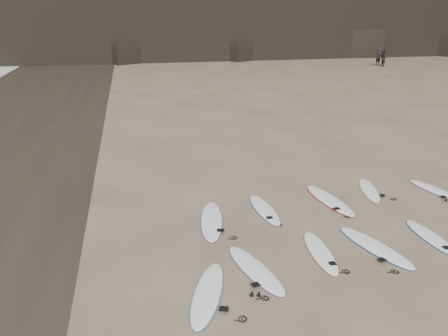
% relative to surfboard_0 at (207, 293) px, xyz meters
% --- Properties ---
extents(ground, '(240.00, 240.00, 0.00)m').
position_rel_surfboard_0_xyz_m(ground, '(3.93, 1.22, -0.05)').
color(ground, '#897559').
rests_on(ground, ground).
extents(surfboard_0, '(1.47, 2.65, 0.09)m').
position_rel_surfboard_0_xyz_m(surfboard_0, '(0.00, 0.00, 0.00)').
color(surfboard_0, white).
rests_on(surfboard_0, ground).
extents(surfboard_1, '(1.27, 2.62, 0.09)m').
position_rel_surfboard_0_xyz_m(surfboard_1, '(1.37, 0.73, -0.00)').
color(surfboard_1, white).
rests_on(surfboard_1, ground).
extents(surfboard_2, '(0.74, 2.35, 0.08)m').
position_rel_surfboard_0_xyz_m(surfboard_2, '(3.35, 1.17, -0.00)').
color(surfboard_2, white).
rests_on(surfboard_2, ground).
extents(surfboard_3, '(1.39, 2.72, 0.10)m').
position_rel_surfboard_0_xyz_m(surfboard_3, '(4.97, 1.10, 0.00)').
color(surfboard_3, white).
rests_on(surfboard_3, ground).
extents(surfboard_4, '(0.60, 2.30, 0.08)m').
position_rel_surfboard_0_xyz_m(surfboard_4, '(6.85, 1.24, -0.01)').
color(surfboard_4, white).
rests_on(surfboard_4, ground).
extents(surfboard_5, '(1.14, 2.82, 0.10)m').
position_rel_surfboard_0_xyz_m(surfboard_5, '(0.77, 3.63, 0.00)').
color(surfboard_5, white).
rests_on(surfboard_5, ground).
extents(surfboard_6, '(0.72, 2.43, 0.09)m').
position_rel_surfboard_0_xyz_m(surfboard_6, '(2.64, 4.05, -0.00)').
color(surfboard_6, white).
rests_on(surfboard_6, ground).
extents(surfboard_7, '(1.06, 2.85, 0.10)m').
position_rel_surfboard_0_xyz_m(surfboard_7, '(5.07, 4.30, 0.00)').
color(surfboard_7, white).
rests_on(surfboard_7, ground).
extents(surfboard_8, '(1.14, 2.30, 0.08)m').
position_rel_surfboard_0_xyz_m(surfboard_8, '(6.88, 4.83, -0.01)').
color(surfboard_8, white).
rests_on(surfboard_8, ground).
extents(surfboard_9, '(1.11, 2.36, 0.08)m').
position_rel_surfboard_0_xyz_m(surfboard_9, '(9.25, 4.29, -0.01)').
color(surfboard_9, white).
rests_on(surfboard_9, ground).
extents(person_a, '(0.64, 0.80, 1.92)m').
position_rel_surfboard_0_xyz_m(person_a, '(26.64, 38.01, 0.91)').
color(person_a, black).
rests_on(person_a, ground).
extents(person_b, '(0.72, 0.91, 1.80)m').
position_rel_surfboard_0_xyz_m(person_b, '(26.47, 36.81, 0.86)').
color(person_b, black).
rests_on(person_b, ground).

